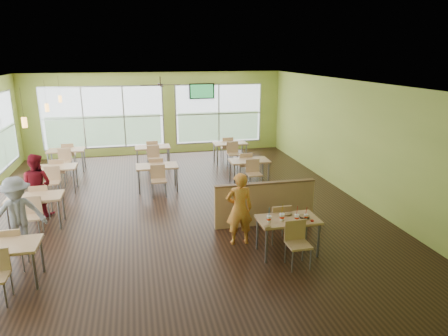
% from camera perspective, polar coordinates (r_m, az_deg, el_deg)
% --- Properties ---
extents(room, '(12.00, 12.04, 3.20)m').
position_cam_1_polar(room, '(10.16, -7.57, 2.85)').
color(room, black).
rests_on(room, ground).
extents(window_bays, '(9.24, 10.24, 2.38)m').
position_cam_1_polar(window_bays, '(13.28, -20.31, 4.58)').
color(window_bays, white).
rests_on(window_bays, room).
extents(main_table, '(1.22, 1.52, 0.87)m').
position_cam_1_polar(main_table, '(8.12, 9.12, -7.91)').
color(main_table, tan).
rests_on(main_table, floor).
extents(half_wall_divider, '(2.40, 0.14, 1.04)m').
position_cam_1_polar(half_wall_divider, '(9.41, 5.85, -5.04)').
color(half_wall_divider, tan).
rests_on(half_wall_divider, floor).
extents(dining_tables, '(6.92, 8.72, 0.87)m').
position_cam_1_polar(dining_tables, '(12.03, -13.16, -0.12)').
color(dining_tables, tan).
rests_on(dining_tables, floor).
extents(pendant_lights, '(0.11, 7.31, 0.86)m').
position_cam_1_polar(pendant_lights, '(10.89, -25.23, 6.93)').
color(pendant_lights, '#2D2119').
rests_on(pendant_lights, ceiling).
extents(ceiling_fan, '(1.25, 1.25, 0.29)m').
position_cam_1_polar(ceiling_fan, '(12.92, -9.08, 11.67)').
color(ceiling_fan, '#2D2119').
rests_on(ceiling_fan, ceiling).
extents(tv_backwall, '(1.00, 0.07, 0.60)m').
position_cam_1_polar(tv_backwall, '(16.04, -3.19, 10.90)').
color(tv_backwall, black).
rests_on(tv_backwall, wall_back).
extents(man_plaid, '(0.59, 0.40, 1.57)m').
position_cam_1_polar(man_plaid, '(8.36, 2.20, -5.85)').
color(man_plaid, '#E15219').
rests_on(man_plaid, floor).
extents(patron_maroon, '(0.93, 0.84, 1.56)m').
position_cam_1_polar(patron_maroon, '(10.87, -25.18, -2.17)').
color(patron_maroon, '#610C15').
rests_on(patron_maroon, floor).
extents(patron_grey, '(1.15, 0.86, 1.59)m').
position_cam_1_polar(patron_grey, '(9.02, -27.35, -5.99)').
color(patron_grey, slate).
rests_on(patron_grey, floor).
extents(cup_blue, '(0.09, 0.09, 0.33)m').
position_cam_1_polar(cup_blue, '(7.84, 6.43, -7.21)').
color(cup_blue, white).
rests_on(cup_blue, main_table).
extents(cup_yellow, '(0.11, 0.11, 0.38)m').
position_cam_1_polar(cup_yellow, '(7.93, 8.28, -6.92)').
color(cup_yellow, white).
rests_on(cup_yellow, main_table).
extents(cup_red_near, '(0.10, 0.10, 0.34)m').
position_cam_1_polar(cup_red_near, '(7.97, 10.35, -6.96)').
color(cup_red_near, white).
rests_on(cup_red_near, main_table).
extents(cup_red_far, '(0.08, 0.08, 0.30)m').
position_cam_1_polar(cup_red_far, '(8.07, 11.63, -6.82)').
color(cup_red_far, white).
rests_on(cup_red_far, main_table).
extents(food_basket, '(0.21, 0.21, 0.05)m').
position_cam_1_polar(food_basket, '(8.14, 11.41, -6.83)').
color(food_basket, black).
rests_on(food_basket, main_table).
extents(ketchup_cup, '(0.07, 0.07, 0.03)m').
position_cam_1_polar(ketchup_cup, '(8.03, 12.49, -7.35)').
color(ketchup_cup, '#981507').
rests_on(ketchup_cup, main_table).
extents(wrapper_left, '(0.18, 0.17, 0.04)m').
position_cam_1_polar(wrapper_left, '(7.63, 6.21, -8.29)').
color(wrapper_left, olive).
rests_on(wrapper_left, main_table).
extents(wrapper_mid, '(0.23, 0.22, 0.05)m').
position_cam_1_polar(wrapper_mid, '(8.23, 9.02, -6.47)').
color(wrapper_mid, olive).
rests_on(wrapper_mid, main_table).
extents(wrapper_right, '(0.17, 0.15, 0.04)m').
position_cam_1_polar(wrapper_right, '(7.96, 11.09, -7.43)').
color(wrapper_right, olive).
rests_on(wrapper_right, main_table).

